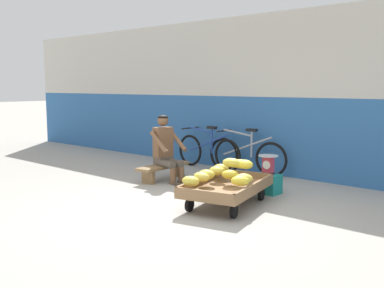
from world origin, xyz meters
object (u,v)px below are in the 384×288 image
(vendor_seated, at_px, (166,148))
(plastic_crate, at_px, (268,184))
(weighing_scale, at_px, (268,164))
(bicycle_near_left, at_px, (208,151))
(low_bench, at_px, (163,169))
(bicycle_far_left, at_px, (246,155))
(banana_cart, at_px, (227,188))

(vendor_seated, relative_size, plastic_crate, 3.17)
(weighing_scale, distance_m, bicycle_near_left, 2.21)
(low_bench, distance_m, bicycle_near_left, 1.34)
(vendor_seated, relative_size, weighing_scale, 3.80)
(bicycle_near_left, bearing_deg, bicycle_far_left, 6.24)
(low_bench, bearing_deg, bicycle_near_left, 92.92)
(bicycle_far_left, bearing_deg, bicycle_near_left, -173.76)
(banana_cart, distance_m, bicycle_near_left, 2.75)
(low_bench, xyz_separation_m, bicycle_far_left, (0.78, 1.42, 0.15))
(vendor_seated, bearing_deg, banana_cart, -19.22)
(banana_cart, relative_size, low_bench, 1.42)
(low_bench, relative_size, bicycle_far_left, 0.67)
(banana_cart, distance_m, plastic_crate, 0.98)
(low_bench, distance_m, weighing_scale, 1.96)
(bicycle_far_left, bearing_deg, banana_cart, -62.47)
(vendor_seated, xyz_separation_m, plastic_crate, (1.82, 0.36, -0.42))
(bicycle_near_left, bearing_deg, low_bench, -87.08)
(low_bench, xyz_separation_m, bicycle_near_left, (-0.07, 1.33, 0.15))
(plastic_crate, distance_m, bicycle_far_left, 1.57)
(low_bench, distance_m, bicycle_far_left, 1.63)
(low_bench, bearing_deg, weighing_scale, 10.21)
(banana_cart, relative_size, weighing_scale, 5.30)
(plastic_crate, relative_size, weighing_scale, 1.20)
(vendor_seated, bearing_deg, plastic_crate, 11.16)
(low_bench, xyz_separation_m, vendor_seated, (0.09, -0.01, 0.37))
(bicycle_near_left, bearing_deg, weighing_scale, -26.55)
(vendor_seated, bearing_deg, weighing_scale, 11.13)
(vendor_seated, height_order, plastic_crate, vendor_seated)
(plastic_crate, height_order, bicycle_near_left, bicycle_near_left)
(banana_cart, height_order, vendor_seated, vendor_seated)
(weighing_scale, relative_size, bicycle_near_left, 0.18)
(banana_cart, distance_m, weighing_scale, 1.00)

